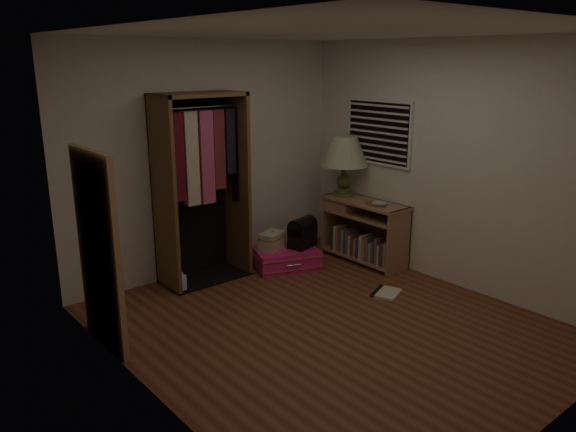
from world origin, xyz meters
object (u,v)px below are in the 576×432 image
object	(u,v)px
black_bag	(302,232)
train_case	(272,241)
floor_mirror	(99,251)
table_lamp	(344,152)
console_bookshelf	(362,229)
pink_suitcase	(286,258)
white_jug	(181,283)
open_wardrobe	(203,172)

from	to	relation	value
black_bag	train_case	bearing A→B (deg)	139.43
floor_mirror	table_lamp	world-z (taller)	floor_mirror
console_bookshelf	pink_suitcase	size ratio (longest dim) A/B	1.26
floor_mirror	white_jug	world-z (taller)	floor_mirror
pink_suitcase	white_jug	size ratio (longest dim) A/B	4.34
pink_suitcase	table_lamp	bearing A→B (deg)	16.11
open_wardrobe	pink_suitcase	bearing A→B (deg)	-20.86
open_wardrobe	pink_suitcase	size ratio (longest dim) A/B	2.31
train_case	white_jug	bearing A→B (deg)	156.65
floor_mirror	pink_suitcase	xyz separation A→B (m)	(2.37, 0.43, -0.74)
floor_mirror	white_jug	distance (m)	1.44
train_case	black_bag	xyz separation A→B (m)	(0.33, -0.16, 0.08)
train_case	black_bag	bearing A→B (deg)	-45.49
floor_mirror	black_bag	bearing A→B (deg)	8.02
console_bookshelf	floor_mirror	xyz separation A→B (m)	(-3.24, -0.04, 0.46)
console_bookshelf	table_lamp	xyz separation A→B (m)	(0.00, 0.33, 0.89)
open_wardrobe	white_jug	size ratio (longest dim) A/B	10.00
open_wardrobe	train_case	xyz separation A→B (m)	(0.75, -0.25, -0.87)
console_bookshelf	black_bag	distance (m)	0.75
console_bookshelf	train_case	bearing A→B (deg)	154.12
pink_suitcase	train_case	world-z (taller)	train_case
console_bookshelf	train_case	world-z (taller)	console_bookshelf
white_jug	pink_suitcase	bearing A→B (deg)	-7.23
pink_suitcase	black_bag	world-z (taller)	black_bag
console_bookshelf	floor_mirror	size ratio (longest dim) A/B	0.66
pink_suitcase	black_bag	xyz separation A→B (m)	(0.20, -0.07, 0.30)
open_wardrobe	white_jug	xyz separation A→B (m)	(-0.42, -0.17, -1.12)
console_bookshelf	pink_suitcase	distance (m)	0.99
train_case	table_lamp	distance (m)	1.40
train_case	black_bag	distance (m)	0.38
open_wardrobe	black_bag	xyz separation A→B (m)	(1.08, -0.41, -0.79)
pink_suitcase	train_case	xyz separation A→B (m)	(-0.14, 0.09, 0.22)
open_wardrobe	white_jug	distance (m)	1.21
floor_mirror	white_jug	size ratio (longest dim) A/B	8.29
black_bag	white_jug	world-z (taller)	black_bag
black_bag	table_lamp	size ratio (longest dim) A/B	0.51
pink_suitcase	train_case	bearing A→B (deg)	167.80
train_case	black_bag	world-z (taller)	black_bag
floor_mirror	train_case	bearing A→B (deg)	13.19
pink_suitcase	white_jug	world-z (taller)	pink_suitcase
black_bag	table_lamp	bearing A→B (deg)	-14.51
train_case	floor_mirror	bearing A→B (deg)	173.57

